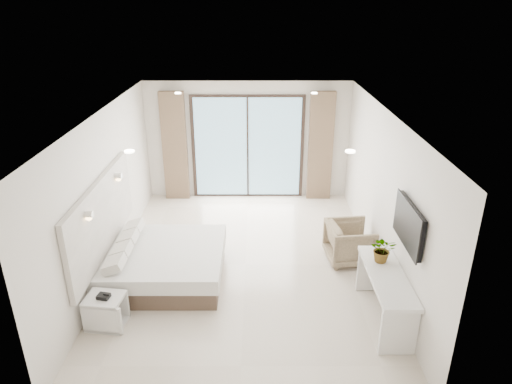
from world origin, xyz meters
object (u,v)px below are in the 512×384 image
(bed, at_px, (164,263))
(console_desk, at_px, (386,286))
(armchair, at_px, (350,241))
(nightstand, at_px, (106,311))

(bed, distance_m, console_desk, 3.56)
(console_desk, bearing_deg, armchair, 96.61)
(bed, height_order, armchair, armchair)
(nightstand, height_order, console_desk, console_desk)
(nightstand, relative_size, console_desk, 0.36)
(bed, height_order, console_desk, console_desk)
(console_desk, bearing_deg, nightstand, -178.02)
(console_desk, relative_size, armchair, 2.04)
(console_desk, xyz_separation_m, armchair, (-0.19, 1.64, -0.17))
(armchair, bearing_deg, nightstand, 108.84)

